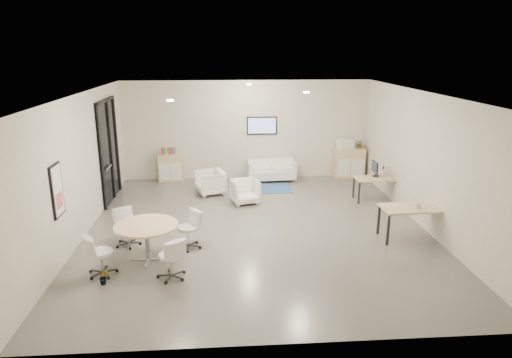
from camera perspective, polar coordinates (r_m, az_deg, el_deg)
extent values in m
cube|color=#5F5C56|center=(11.21, 0.10, -8.04)|extent=(8.00, 9.00, 0.80)
cube|color=white|center=(10.25, 0.11, 12.82)|extent=(8.00, 9.00, 0.80)
cube|color=beige|center=(15.35, -1.27, 6.38)|extent=(8.00, 0.80, 3.20)
cube|color=beige|center=(5.95, 3.69, -9.68)|extent=(8.00, 0.80, 3.20)
cube|color=beige|center=(11.14, -23.10, 1.36)|extent=(0.80, 9.00, 3.20)
cube|color=beige|center=(11.73, 22.09, 2.16)|extent=(0.80, 9.00, 3.20)
cube|color=black|center=(13.39, -17.92, 3.40)|extent=(0.02, 1.90, 2.85)
cube|color=black|center=(13.17, -18.36, 9.29)|extent=(0.06, 1.90, 0.08)
cube|color=black|center=(12.52, -18.77, 2.49)|extent=(0.06, 0.08, 2.85)
cube|color=black|center=(14.25, -17.02, 4.21)|extent=(0.06, 0.08, 2.85)
cube|color=black|center=(13.53, -17.70, 3.55)|extent=(0.06, 0.07, 2.85)
cube|color=#B2B2B7|center=(13.03, -17.97, 1.37)|extent=(0.04, 0.60, 0.05)
cube|color=black|center=(9.56, -23.63, -1.30)|extent=(0.04, 0.54, 1.04)
cube|color=white|center=(9.55, -23.50, -1.30)|extent=(0.01, 0.46, 0.96)
cube|color=#DA556D|center=(9.60, -23.35, -2.44)|extent=(0.01, 0.32, 0.30)
cube|color=black|center=(14.93, 0.74, 6.69)|extent=(0.98, 0.05, 0.58)
cube|color=#93B4FF|center=(14.90, 0.75, 6.68)|extent=(0.90, 0.01, 0.50)
cylinder|color=#FFEAC6|center=(9.32, -10.68, 9.63)|extent=(0.14, 0.14, 0.03)
cylinder|color=#FFEAC6|center=(10.93, 6.30, 10.72)|extent=(0.14, 0.14, 0.03)
cylinder|color=#FFEAC6|center=(13.27, -0.88, 11.74)|extent=(0.14, 0.14, 0.03)
cube|color=tan|center=(15.05, -10.58, 1.43)|extent=(0.80, 0.40, 0.90)
cube|color=white|center=(14.89, -11.34, 0.88)|extent=(0.34, 0.02, 0.54)
cube|color=white|center=(14.85, -9.94, 0.91)|extent=(0.34, 0.02, 0.54)
cube|color=tan|center=(15.48, 11.53, 1.96)|extent=(0.99, 0.46, 0.99)
cube|color=white|center=(15.22, 10.92, 1.37)|extent=(0.41, 0.02, 0.59)
cube|color=white|center=(15.34, 12.56, 1.39)|extent=(0.41, 0.02, 0.59)
cube|color=red|center=(14.95, -11.64, 3.48)|extent=(0.04, 0.14, 0.22)
cube|color=#337FCC|center=(14.94, -11.41, 3.49)|extent=(0.04, 0.14, 0.22)
cube|color=gold|center=(14.93, -11.18, 3.49)|extent=(0.04, 0.14, 0.22)
cube|color=#4CB24C|center=(14.93, -10.95, 3.50)|extent=(0.04, 0.14, 0.22)
cube|color=#CC6619|center=(14.92, -10.72, 3.51)|extent=(0.04, 0.14, 0.22)
cube|color=purple|center=(14.91, -10.49, 3.51)|extent=(0.04, 0.14, 0.22)
cube|color=#E54C7F|center=(14.91, -10.27, 3.52)|extent=(0.04, 0.14, 0.22)
cube|color=teal|center=(14.90, -10.04, 3.52)|extent=(0.04, 0.14, 0.22)
cube|color=white|center=(15.30, 11.10, 4.25)|extent=(0.53, 0.47, 0.28)
cube|color=white|center=(15.27, 11.13, 4.87)|extent=(0.40, 0.35, 0.06)
cube|color=white|center=(14.89, 1.92, 0.71)|extent=(1.57, 0.84, 0.29)
cube|color=white|center=(15.10, 1.82, 2.06)|extent=(1.54, 0.25, 0.29)
cube|color=white|center=(14.80, -0.76, 1.19)|extent=(0.17, 0.77, 0.57)
cube|color=white|center=(14.94, 4.59, 1.29)|extent=(0.17, 0.77, 0.57)
cube|color=#2C5488|center=(14.04, 1.11, -1.23)|extent=(1.65, 1.16, 0.01)
imported|color=white|center=(13.53, -5.72, -0.27)|extent=(0.91, 0.94, 0.78)
imported|color=white|center=(12.69, -1.37, -1.43)|extent=(0.85, 0.82, 0.73)
cube|color=tan|center=(13.29, 14.94, 0.08)|extent=(1.29, 0.67, 0.04)
cube|color=black|center=(12.96, 12.75, -1.71)|extent=(0.05, 0.05, 0.63)
cube|color=black|center=(13.34, 17.61, -1.56)|extent=(0.05, 0.05, 0.63)
cube|color=black|center=(13.45, 12.10, -1.01)|extent=(0.05, 0.05, 0.63)
cube|color=black|center=(13.83, 16.80, -0.88)|extent=(0.05, 0.05, 0.63)
cube|color=tan|center=(10.82, 19.13, -3.44)|extent=(1.48, 0.79, 0.04)
cube|color=black|center=(10.43, 16.18, -6.11)|extent=(0.05, 0.05, 0.71)
cube|color=black|center=(10.96, 22.82, -5.67)|extent=(0.05, 0.05, 0.71)
cube|color=black|center=(10.97, 15.08, -4.91)|extent=(0.05, 0.05, 0.71)
cube|color=black|center=(11.48, 21.46, -4.56)|extent=(0.05, 0.05, 0.71)
cylinder|color=black|center=(13.42, 14.75, 0.37)|extent=(0.20, 0.20, 0.02)
cube|color=black|center=(13.39, 14.78, 0.86)|extent=(0.04, 0.03, 0.24)
cube|color=black|center=(13.33, 14.63, 1.48)|extent=(0.03, 0.50, 0.32)
cylinder|color=tan|center=(9.43, -13.56, -5.69)|extent=(1.28, 1.28, 0.04)
cylinder|color=#B2B2B7|center=(9.58, -13.41, -7.86)|extent=(0.10, 0.10, 0.74)
cube|color=#B2B2B7|center=(9.73, -13.27, -9.76)|extent=(0.75, 0.06, 0.03)
cube|color=#B2B2B7|center=(9.73, -13.27, -9.76)|extent=(0.06, 0.75, 0.03)
imported|color=#3F7F3F|center=(15.46, 12.89, 4.16)|extent=(0.34, 0.36, 0.22)
imported|color=#3F7F3F|center=(9.00, -18.46, -12.03)|extent=(0.23, 0.33, 0.13)
imported|color=white|center=(10.73, 19.60, -3.19)|extent=(0.14, 0.13, 0.12)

